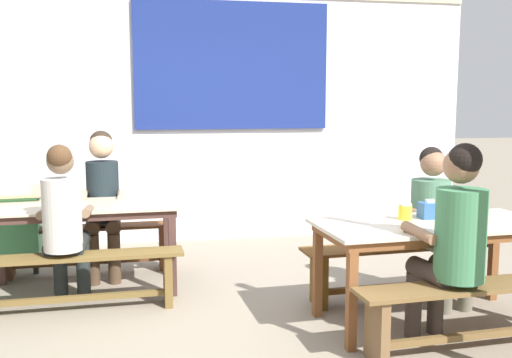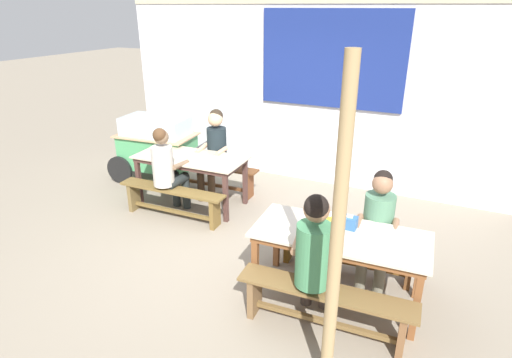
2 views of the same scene
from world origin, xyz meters
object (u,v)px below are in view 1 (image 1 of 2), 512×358
condiment_jar (405,212)px  dining_table_near (433,233)px  person_center_facing (103,194)px  tissue_box (430,210)px  bench_near_back (396,264)px  person_left_back_turned (64,218)px  bench_near_front (474,306)px  person_near_front (454,234)px  person_right_near_table (436,215)px  bench_far_front (80,273)px  dining_table_far (82,214)px  bench_far_back (88,242)px

condiment_jar → dining_table_near: bearing=-41.0°
person_center_facing → condiment_jar: size_ratio=11.01×
dining_table_near → tissue_box: tissue_box is taller
bench_near_back → person_left_back_turned: 2.63m
bench_near_front → person_near_front: (-0.13, 0.05, 0.47)m
bench_near_front → person_right_near_table: (0.24, 0.96, 0.40)m
bench_far_front → person_center_facing: bearing=82.7°
bench_near_front → person_center_facing: person_center_facing is taller
dining_table_far → bench_near_back: size_ratio=1.03×
person_center_facing → person_near_front: bearing=-43.2°
bench_far_back → person_near_front: bearing=-42.3°
dining_table_near → bench_near_back: bearing=93.0°
person_near_front → condiment_jar: size_ratio=11.09×
person_center_facing → tissue_box: 2.87m
bench_far_front → bench_near_back: 2.48m
person_left_back_turned → tissue_box: (2.65, -0.65, 0.08)m
dining_table_near → condiment_jar: condiment_jar is taller
person_right_near_table → tissue_box: bearing=-125.7°
bench_far_front → person_right_near_table: person_right_near_table is taller
person_right_near_table → person_center_facing: person_center_facing is taller
bench_near_back → person_center_facing: 2.67m
bench_far_back → tissue_box: size_ratio=11.17×
dining_table_near → bench_near_front: bearing=-87.0°
person_right_near_table → person_near_front: (-0.37, -0.91, 0.07)m
person_right_near_table → person_near_front: size_ratio=0.92×
bench_far_back → condiment_jar: condiment_jar is taller
person_near_front → person_left_back_turned: (-2.50, 1.25, -0.05)m
dining_table_far → person_near_front: 2.95m
dining_table_near → bench_near_front: (0.03, -0.51, -0.36)m
bench_near_back → person_center_facing: (-2.35, 1.16, 0.46)m
bench_far_back → dining_table_far: bearing=-88.2°
tissue_box → condiment_jar: bearing=-177.5°
bench_far_back → person_left_back_turned: (-0.07, -0.95, 0.42)m
bench_near_front → person_left_back_turned: bearing=153.6°
bench_far_front → person_near_front: bearing=-26.2°
bench_far_front → person_near_front: (2.40, -1.18, 0.46)m
dining_table_far → person_left_back_turned: person_left_back_turned is taller
bench_near_back → bench_near_front: same height
person_right_near_table → person_near_front: 0.99m
bench_far_front → person_center_facing: size_ratio=1.18×
dining_table_far → bench_far_back: size_ratio=1.00×
person_left_back_turned → bench_near_back: bearing=-6.2°
person_center_facing → tissue_box: (2.43, -1.54, 0.04)m
dining_table_near → person_left_back_turned: person_left_back_turned is taller
bench_near_back → person_right_near_table: bearing=-12.5°
person_right_near_table → tissue_box: person_right_near_table is taller
person_left_back_turned → condiment_jar: 2.55m
person_center_facing → person_left_back_turned: (-0.23, -0.88, -0.04)m
dining_table_far → condiment_jar: bearing=-24.9°
dining_table_near → bench_near_back: size_ratio=1.08×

